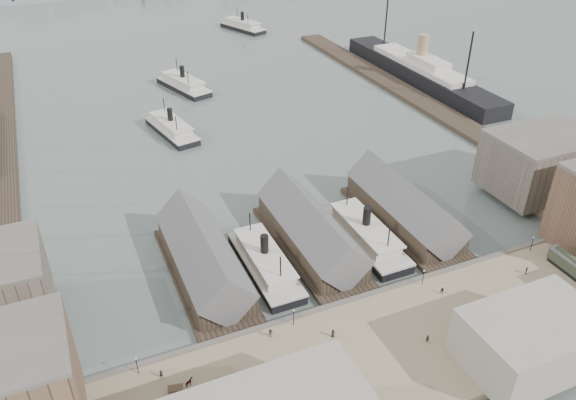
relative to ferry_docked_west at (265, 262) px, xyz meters
name	(u,v)px	position (x,y,z in m)	size (l,w,h in m)	color
ground	(344,290)	(13.00, -13.21, -2.36)	(900.00, 900.00, 0.00)	#4F5C58
quay	(395,351)	(13.00, -33.21, -1.36)	(180.00, 30.00, 2.00)	#897A5C
seawall	(356,301)	(13.00, -18.41, -1.21)	(180.00, 1.20, 2.30)	#59544C
east_wharf	(410,95)	(91.00, 76.79, -1.56)	(10.00, 180.00, 1.60)	#2D231C
ferry_shed_west	(203,259)	(-13.00, 3.67, 2.28)	(14.00, 42.00, 12.60)	#2D231C
ferry_shed_center	(310,232)	(13.00, 3.67, 2.28)	(14.00, 42.00, 12.60)	#2D231C
ferry_shed_east	(404,208)	(39.00, 3.67, 2.28)	(14.00, 42.00, 12.60)	#2D231C
warehouse_east_back	(542,163)	(81.00, 1.79, 7.14)	(28.00, 20.00, 15.00)	#60564C
street_bldg_center	(532,340)	(33.00, -45.21, 4.64)	(24.00, 16.00, 10.00)	gray
lamp_post_far_w	(136,362)	(-32.00, -20.21, 2.35)	(0.44, 0.44, 3.92)	black
lamp_post_near_w	(294,314)	(-2.00, -20.21, 2.35)	(0.44, 0.44, 3.92)	black
lamp_post_near_e	(424,274)	(28.00, -20.21, 2.35)	(0.44, 0.44, 3.92)	black
lamp_post_far_e	(533,241)	(58.00, -20.21, 2.35)	(0.44, 0.44, 3.92)	black
ferry_docked_west	(265,262)	(0.00, 0.00, 0.00)	(8.46, 28.20, 10.07)	black
ferry_docked_east	(365,234)	(26.00, 0.25, 0.11)	(8.86, 29.54, 10.55)	black
ferry_open_near	(172,128)	(-1.76, 80.42, -0.10)	(13.22, 28.12, 9.66)	black
ferry_open_mid	(183,84)	(12.61, 119.98, 0.04)	(16.73, 29.98, 10.26)	black
ferry_open_far	(243,26)	(64.67, 195.40, 0.03)	(18.21, 29.68, 10.18)	black
ocean_steamer	(420,71)	(105.00, 91.18, 1.73)	(13.02, 95.12, 19.02)	black
tram	(569,264)	(59.85, -29.11, 1.48)	(2.79, 10.16, 3.60)	black
horse_cart_left	(185,384)	(-25.27, -26.54, 0.41)	(4.75, 2.34, 1.46)	black
horse_cart_center	(326,376)	(-2.33, -34.77, 0.48)	(5.04, 2.24, 1.69)	black
horse_cart_right	(505,313)	(37.29, -34.83, 0.44)	(4.67, 1.87, 1.56)	black
pedestrian_0	(161,374)	(-28.45, -22.79, 0.51)	(0.63, 0.46, 1.73)	black
pedestrian_2	(271,333)	(-7.31, -21.40, 0.54)	(1.17, 0.67, 1.80)	black
pedestrian_3	(312,399)	(-6.63, -38.17, 0.53)	(1.04, 0.43, 1.77)	black
pedestrian_4	(333,333)	(3.51, -26.13, 0.52)	(0.86, 0.56, 1.77)	black
pedestrian_5	(428,339)	(19.09, -34.47, 0.50)	(0.63, 0.46, 1.73)	black
pedestrian_6	(442,291)	(30.03, -24.29, 0.43)	(0.77, 0.60, 1.58)	black
pedestrian_7	(564,318)	(46.83, -40.51, 0.50)	(1.11, 0.64, 1.73)	black
pedestrian_8	(526,270)	(50.91, -26.24, 0.51)	(1.02, 0.43, 1.74)	black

